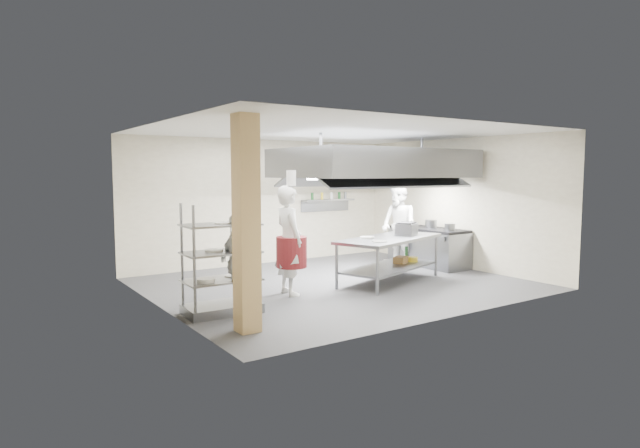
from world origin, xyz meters
TOP-DOWN VIEW (x-y plane):
  - floor at (0.00, 0.00)m, footprint 7.00×7.00m
  - ceiling at (0.00, 0.00)m, footprint 7.00×7.00m
  - wall_back at (0.00, 3.00)m, footprint 7.00×0.00m
  - wall_left at (-3.50, 0.00)m, footprint 0.00×6.00m
  - wall_right at (3.50, 0.00)m, footprint 0.00×6.00m
  - column at (-2.90, -1.90)m, footprint 0.30×0.30m
  - exhaust_hood at (1.30, 0.40)m, footprint 4.00×2.50m
  - hood_strip_a at (0.40, 0.40)m, footprint 1.60×0.12m
  - hood_strip_b at (2.20, 0.40)m, footprint 1.60×0.12m
  - wall_shelf at (1.80, 2.84)m, footprint 1.50×0.28m
  - island at (1.00, -0.45)m, footprint 2.76×1.81m
  - island_worktop at (1.00, -0.45)m, footprint 2.76×1.81m
  - island_undershelf at (1.00, -0.45)m, footprint 2.53×1.65m
  - pass_rack at (-2.80, -0.80)m, footprint 1.18×0.72m
  - cooking_range at (3.08, 0.50)m, footprint 0.80×2.00m
  - range_top at (3.08, 0.50)m, footprint 0.78×1.96m
  - chef_head at (-1.26, -0.28)m, footprint 0.54×0.76m
  - chef_line at (2.49, 0.90)m, footprint 0.77×0.97m
  - chef_plating at (-2.60, -0.97)m, footprint 0.49×0.97m
  - griddle at (1.65, -0.25)m, footprint 0.59×0.55m
  - wicker_basket at (1.45, -0.30)m, footprint 0.38×0.33m
  - stockpot at (3.14, 0.49)m, footprint 0.27×0.27m
  - plate_stack at (-2.80, -0.80)m, footprint 0.28×0.28m

SIDE VIEW (x-z plane):
  - floor at x=0.00m, z-range 0.00..0.00m
  - island_undershelf at x=1.00m, z-range 0.28..0.32m
  - wicker_basket at x=1.45m, z-range 0.32..0.46m
  - cooking_range at x=3.08m, z-range 0.00..0.84m
  - island at x=1.00m, z-range 0.00..0.91m
  - plate_stack at x=-2.80m, z-range 0.53..0.59m
  - chef_plating at x=-2.60m, z-range 0.00..1.59m
  - pass_rack at x=-2.80m, z-range 0.00..1.74m
  - range_top at x=3.08m, z-range 0.84..0.90m
  - island_worktop at x=1.00m, z-range 0.85..0.91m
  - chef_line at x=2.49m, z-range 0.00..1.93m
  - chef_head at x=-1.26m, z-range 0.00..1.98m
  - stockpot at x=3.14m, z-range 0.90..1.09m
  - griddle at x=1.65m, z-range 0.91..1.14m
  - wall_back at x=0.00m, z-range -2.00..5.00m
  - wall_left at x=-3.50m, z-range -1.50..4.50m
  - wall_right at x=3.50m, z-range -1.50..4.50m
  - column at x=-2.90m, z-range 0.00..3.00m
  - wall_shelf at x=1.80m, z-range 1.48..1.52m
  - hood_strip_a at x=0.40m, z-range 2.06..2.10m
  - hood_strip_b at x=2.20m, z-range 2.06..2.10m
  - exhaust_hood at x=1.30m, z-range 2.10..2.70m
  - ceiling at x=0.00m, z-range 3.00..3.00m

